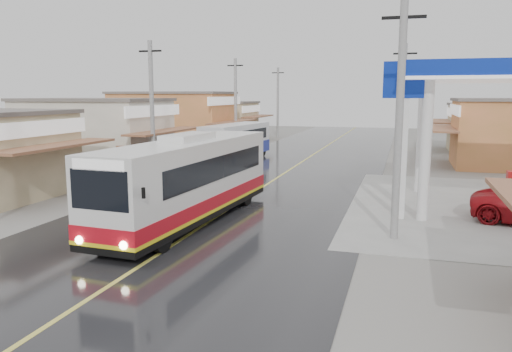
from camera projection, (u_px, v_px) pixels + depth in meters
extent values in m
plane|color=slate|center=(206.00, 224.00, 19.23)|extent=(120.00, 120.00, 0.00)
cube|color=black|center=(291.00, 169.00, 33.41)|extent=(12.00, 90.00, 0.02)
cube|color=#D8CC4C|center=(291.00, 169.00, 33.41)|extent=(0.15, 90.00, 0.01)
cylinder|color=white|center=(421.00, 139.00, 25.04)|extent=(0.44, 0.44, 5.50)
cylinder|color=white|center=(425.00, 152.00, 19.36)|extent=(0.44, 0.44, 5.50)
cube|color=white|center=(404.00, 145.00, 19.55)|extent=(0.25, 0.25, 6.00)
cube|color=#0A2596|center=(407.00, 80.00, 19.15)|extent=(1.80, 0.30, 1.40)
cube|color=silver|center=(189.00, 175.00, 19.31)|extent=(2.96, 11.00, 2.67)
cube|color=black|center=(190.00, 211.00, 19.54)|extent=(2.98, 11.02, 0.27)
cube|color=#B60F1B|center=(189.00, 200.00, 19.47)|extent=(3.00, 11.04, 0.50)
cube|color=yellow|center=(190.00, 207.00, 19.52)|extent=(3.01, 11.05, 0.13)
cube|color=black|center=(194.00, 166.00, 19.68)|extent=(2.85, 8.74, 0.91)
cube|color=black|center=(100.00, 190.00, 14.26)|extent=(1.97, 0.25, 1.18)
cube|color=black|center=(241.00, 151.00, 24.24)|extent=(1.97, 0.25, 1.00)
cube|color=white|center=(99.00, 165.00, 14.14)|extent=(1.77, 0.23, 0.32)
cube|color=silver|center=(188.00, 137.00, 19.07)|extent=(1.26, 2.78, 0.27)
cylinder|color=black|center=(108.00, 231.00, 16.34)|extent=(0.38, 1.02, 1.00)
cylinder|color=black|center=(161.00, 237.00, 15.67)|extent=(0.38, 1.02, 1.00)
cylinder|color=black|center=(206.00, 191.00, 23.05)|extent=(0.38, 1.02, 1.00)
cylinder|color=black|center=(245.00, 194.00, 22.38)|extent=(0.38, 1.02, 1.00)
sphere|color=#FFF2CC|center=(80.00, 240.00, 14.71)|extent=(0.27, 0.27, 0.25)
sphere|color=#FFF2CC|center=(124.00, 245.00, 14.18)|extent=(0.27, 0.27, 0.25)
cube|color=black|center=(70.00, 187.00, 14.94)|extent=(0.08, 0.08, 0.32)
cube|color=black|center=(143.00, 193.00, 14.06)|extent=(0.08, 0.08, 0.32)
cube|color=silver|center=(236.00, 139.00, 37.86)|extent=(3.10, 8.33, 2.26)
cube|color=navy|center=(236.00, 149.00, 37.99)|extent=(3.15, 8.37, 0.90)
cube|color=black|center=(236.00, 135.00, 37.81)|extent=(2.98, 6.99, 0.81)
cube|color=black|center=(211.00, 139.00, 34.17)|extent=(1.87, 0.34, 0.99)
cylinder|color=black|center=(207.00, 157.00, 35.80)|extent=(0.37, 0.93, 0.90)
cylinder|color=black|center=(231.00, 159.00, 35.05)|extent=(0.37, 0.93, 0.90)
cylinder|color=black|center=(241.00, 149.00, 41.04)|extent=(0.37, 0.93, 0.90)
cylinder|color=black|center=(262.00, 150.00, 40.29)|extent=(0.37, 0.93, 0.90)
imported|color=black|center=(176.00, 186.00, 24.24)|extent=(1.25, 2.15, 1.07)
imported|color=#216333|center=(174.00, 171.00, 23.89)|extent=(0.74, 0.59, 1.78)
cube|color=#26262D|center=(136.00, 158.00, 31.08)|extent=(1.62, 2.34, 1.45)
cube|color=brown|center=(136.00, 145.00, 30.96)|extent=(1.68, 2.40, 0.11)
cylinder|color=black|center=(119.00, 170.00, 30.61)|extent=(0.25, 0.68, 0.67)
cylinder|color=black|center=(131.00, 167.00, 32.11)|extent=(0.25, 0.68, 0.67)
cylinder|color=black|center=(140.00, 172.00, 30.10)|extent=(0.19, 0.68, 0.67)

